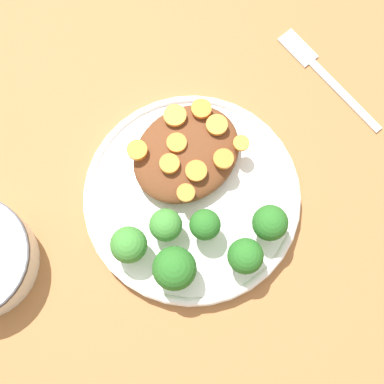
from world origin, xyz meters
TOP-DOWN VIEW (x-y plane):
  - ground_plane at (0.00, 0.00)m, footprint 4.00×4.00m
  - plate at (0.00, 0.00)m, footprint 0.25×0.25m
  - stew_mound at (0.03, 0.04)m, footprint 0.13×0.11m
  - broccoli_floret_0 at (-0.02, -0.04)m, footprint 0.03×0.03m
  - broccoli_floret_1 at (-0.07, -0.05)m, footprint 0.05×0.05m
  - broccoli_floret_2 at (-0.09, -0.00)m, footprint 0.04×0.04m
  - broccoli_floret_3 at (0.03, -0.09)m, footprint 0.04×0.04m
  - broccoli_floret_4 at (-0.01, -0.09)m, footprint 0.04×0.04m
  - broccoli_floret_5 at (-0.05, -0.01)m, footprint 0.04×0.04m
  - carrot_slice_0 at (0.04, 0.07)m, footprint 0.03×0.03m
  - carrot_slice_1 at (0.02, 0.05)m, footprint 0.02×0.02m
  - carrot_slice_2 at (0.07, -0.00)m, footprint 0.02×0.02m
  - carrot_slice_3 at (-0.01, -0.00)m, footprint 0.02×0.02m
  - carrot_slice_4 at (0.05, -0.00)m, footprint 0.02×0.02m
  - carrot_slice_5 at (0.02, 0.01)m, footprint 0.02×0.02m
  - carrot_slice_6 at (-0.00, 0.04)m, footprint 0.02×0.02m
  - carrot_slice_7 at (-0.02, 0.07)m, footprint 0.02×0.02m
  - carrot_slice_8 at (0.07, 0.03)m, footprint 0.02×0.02m
  - carrot_slice_9 at (0.07, 0.06)m, footprint 0.02×0.02m
  - fork at (0.23, 0.01)m, footprint 0.03×0.17m

SIDE VIEW (x-z plane):
  - ground_plane at x=0.00m, z-range 0.00..0.00m
  - fork at x=0.23m, z-range 0.00..0.01m
  - plate at x=0.00m, z-range 0.00..0.02m
  - stew_mound at x=0.03m, z-range 0.02..0.05m
  - broccoli_floret_5 at x=-0.05m, z-range 0.02..0.07m
  - broccoli_floret_4 at x=-0.01m, z-range 0.02..0.07m
  - broccoli_floret_2 at x=-0.09m, z-range 0.02..0.08m
  - broccoli_floret_0 at x=-0.02m, z-range 0.02..0.07m
  - broccoli_floret_3 at x=0.03m, z-range 0.02..0.08m
  - carrot_slice_5 at x=0.02m, z-range 0.05..0.05m
  - carrot_slice_2 at x=0.07m, z-range 0.05..0.06m
  - carrot_slice_3 at x=-0.01m, z-range 0.05..0.06m
  - carrot_slice_8 at x=0.07m, z-range 0.05..0.06m
  - carrot_slice_1 at x=0.02m, z-range 0.05..0.06m
  - carrot_slice_9 at x=0.07m, z-range 0.05..0.06m
  - carrot_slice_0 at x=0.04m, z-range 0.05..0.06m
  - carrot_slice_7 at x=-0.02m, z-range 0.05..0.06m
  - carrot_slice_4 at x=0.05m, z-range 0.05..0.06m
  - carrot_slice_6 at x=0.00m, z-range 0.05..0.06m
  - broccoli_floret_1 at x=-0.07m, z-range 0.02..0.08m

